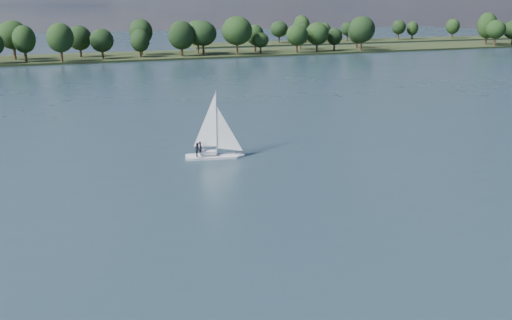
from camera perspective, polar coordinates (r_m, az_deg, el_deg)
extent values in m
plane|color=#233342|center=(122.29, -7.50, 5.83)|extent=(700.00, 700.00, 0.00)
cube|color=black|center=(231.26, -15.47, 9.78)|extent=(660.00, 40.00, 1.50)
cube|color=black|center=(337.59, 11.61, 11.54)|extent=(220.00, 30.00, 1.40)
cube|color=silver|center=(75.98, -4.39, 0.20)|extent=(7.42, 3.68, 0.84)
cube|color=silver|center=(75.77, -4.40, 0.81)|extent=(2.35, 1.74, 0.53)
cylinder|color=silver|center=(74.89, -4.46, 3.74)|extent=(0.13, 0.13, 8.41)
imported|color=black|center=(75.28, -5.57, 1.17)|extent=(0.67, 0.78, 1.81)
imported|color=black|center=(74.69, -5.85, 1.05)|extent=(0.84, 1.00, 1.81)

